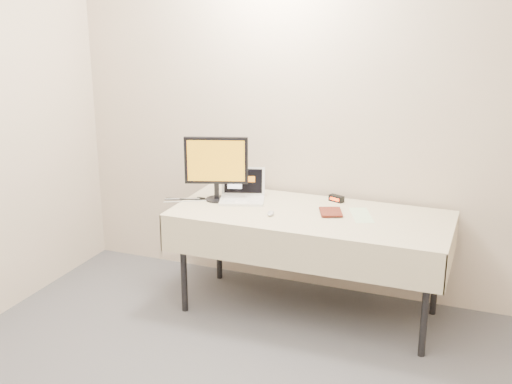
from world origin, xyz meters
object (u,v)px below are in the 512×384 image
(laptop, at_px, (242,192))
(monitor, at_px, (216,164))
(book, at_px, (320,200))
(table, at_px, (311,222))

(laptop, xyz_separation_m, monitor, (-0.16, -0.08, 0.22))
(laptop, distance_m, book, 0.61)
(table, xyz_separation_m, laptop, (-0.54, 0.11, 0.11))
(table, relative_size, book, 9.69)
(laptop, height_order, book, laptop)
(laptop, relative_size, book, 1.97)
(laptop, xyz_separation_m, book, (0.60, -0.10, 0.04))
(book, bearing_deg, table, 169.07)
(laptop, relative_size, monitor, 0.82)
(table, height_order, monitor, monitor)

